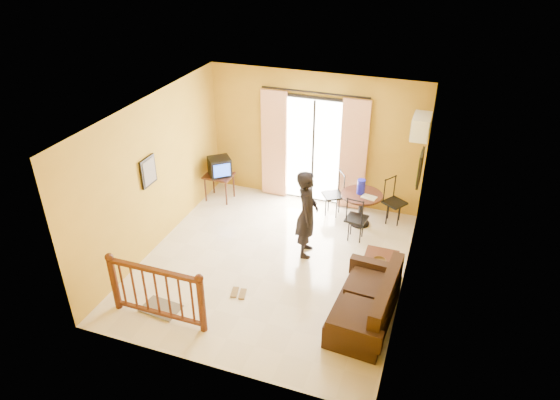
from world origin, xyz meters
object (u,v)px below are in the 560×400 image
(television, at_px, (220,167))
(sofa, at_px, (368,306))
(standing_person, at_px, (307,214))
(dining_table, at_px, (361,200))
(coffee_table, at_px, (378,271))

(television, relative_size, sofa, 0.34)
(sofa, distance_m, standing_person, 2.05)
(television, height_order, dining_table, television)
(coffee_table, xyz_separation_m, standing_person, (-1.39, 0.50, 0.54))
(dining_table, distance_m, sofa, 2.82)
(coffee_table, bearing_deg, standing_person, 160.19)
(coffee_table, bearing_deg, dining_table, 110.12)
(television, bearing_deg, coffee_table, -65.75)
(dining_table, relative_size, sofa, 0.46)
(standing_person, bearing_deg, television, 48.70)
(dining_table, height_order, sofa, sofa)
(television, distance_m, dining_table, 3.06)
(television, distance_m, sofa, 4.63)
(standing_person, bearing_deg, coffee_table, -121.80)
(television, relative_size, standing_person, 0.36)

